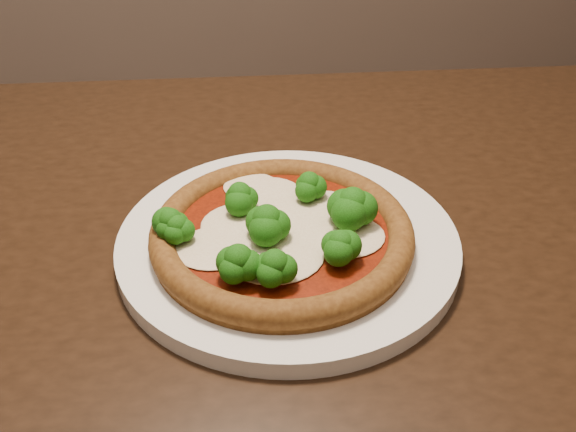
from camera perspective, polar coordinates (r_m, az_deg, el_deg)
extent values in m
cube|color=black|center=(0.71, -5.61, -0.93)|extent=(1.22, 0.87, 0.04)
cylinder|color=black|center=(1.29, 19.13, -4.93)|extent=(0.06, 0.06, 0.71)
cylinder|color=white|center=(0.64, 0.00, -2.28)|extent=(0.34, 0.34, 0.02)
cylinder|color=brown|center=(0.62, -0.54, -1.94)|extent=(0.25, 0.25, 0.01)
torus|color=brown|center=(0.61, -0.55, -1.41)|extent=(0.25, 0.25, 0.03)
cylinder|color=#6F1705|center=(0.61, -0.55, -1.38)|extent=(0.20, 0.20, 0.00)
ellipsoid|color=beige|center=(0.63, 5.11, 0.28)|extent=(0.06, 0.05, 0.00)
ellipsoid|color=beige|center=(0.66, -1.87, 1.96)|extent=(0.07, 0.07, 0.01)
ellipsoid|color=beige|center=(0.62, -4.02, -0.68)|extent=(0.08, 0.07, 0.01)
ellipsoid|color=beige|center=(0.60, 5.13, -1.76)|extent=(0.08, 0.07, 0.01)
ellipsoid|color=beige|center=(0.67, -3.31, 2.69)|extent=(0.06, 0.05, 0.00)
ellipsoid|color=beige|center=(0.59, -6.54, -2.81)|extent=(0.07, 0.07, 0.01)
ellipsoid|color=beige|center=(0.64, 3.04, 0.67)|extent=(0.07, 0.07, 0.01)
ellipsoid|color=beige|center=(0.58, -1.19, -3.52)|extent=(0.09, 0.08, 0.01)
ellipsoid|color=beige|center=(0.62, -1.57, -0.70)|extent=(0.12, 0.10, 0.01)
ellipsoid|color=#1F7412|center=(0.54, -1.17, -4.39)|extent=(0.04, 0.04, 0.04)
ellipsoid|color=#1F7412|center=(0.64, 1.89, 2.83)|extent=(0.04, 0.04, 0.03)
ellipsoid|color=#1F7412|center=(0.62, -4.31, 1.81)|extent=(0.04, 0.04, 0.03)
ellipsoid|color=#1F7412|center=(0.59, -9.83, -0.97)|extent=(0.03, 0.03, 0.03)
ellipsoid|color=#1F7412|center=(0.58, -1.89, -0.47)|extent=(0.05, 0.05, 0.04)
ellipsoid|color=#1F7412|center=(0.60, -10.41, -0.49)|extent=(0.04, 0.04, 0.03)
ellipsoid|color=#1F7412|center=(0.56, 4.69, -2.53)|extent=(0.04, 0.04, 0.03)
ellipsoid|color=#1F7412|center=(0.54, -4.43, -3.98)|extent=(0.04, 0.04, 0.04)
ellipsoid|color=#1F7412|center=(0.60, 5.74, 1.01)|extent=(0.05, 0.05, 0.04)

